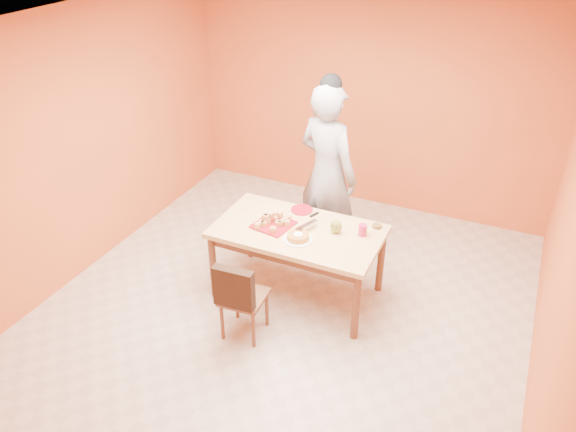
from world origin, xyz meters
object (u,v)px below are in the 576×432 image
at_px(dining_table, 298,238).
at_px(checker_tin, 377,226).
at_px(pastry_platter, 273,225).
at_px(sponge_cake, 298,236).
at_px(dining_chair, 243,296).
at_px(egg_ornament, 336,226).
at_px(person, 327,174).
at_px(magenta_glass, 363,230).
at_px(red_dinner_plate, 302,210).

bearing_deg(dining_table, checker_tin, 27.41).
height_order(pastry_platter, sponge_cake, sponge_cake).
xyz_separation_m(dining_chair, egg_ornament, (0.55, 0.85, 0.40)).
distance_m(dining_table, pastry_platter, 0.27).
bearing_deg(egg_ornament, pastry_platter, 174.85).
bearing_deg(pastry_platter, checker_tin, 22.61).
xyz_separation_m(person, pastry_platter, (-0.24, -0.82, -0.22)).
xyz_separation_m(dining_table, sponge_cake, (0.07, -0.16, 0.13)).
relative_size(person, egg_ornament, 13.72).
height_order(dining_chair, person, person).
relative_size(dining_table, checker_tin, 17.51).
height_order(egg_ornament, magenta_glass, egg_ornament).
height_order(person, egg_ornament, person).
bearing_deg(pastry_platter, person, 73.96).
bearing_deg(red_dinner_plate, checker_tin, 0.00).
bearing_deg(red_dinner_plate, sponge_cake, -70.33).
bearing_deg(pastry_platter, egg_ornament, 12.05).
height_order(sponge_cake, magenta_glass, magenta_glass).
relative_size(pastry_platter, red_dinner_plate, 1.53).
bearing_deg(pastry_platter, dining_table, 7.71).
relative_size(dining_table, sponge_cake, 7.85).
bearing_deg(dining_table, sponge_cake, -66.00).
bearing_deg(person, dining_table, 110.38).
xyz_separation_m(pastry_platter, red_dinner_plate, (0.13, 0.38, -0.00)).
bearing_deg(red_dinner_plate, dining_table, -72.45).
distance_m(pastry_platter, red_dinner_plate, 0.41).
bearing_deg(magenta_glass, person, 133.82).
xyz_separation_m(person, magenta_glass, (0.60, -0.63, -0.17)).
relative_size(person, red_dinner_plate, 8.88).
distance_m(sponge_cake, magenta_glass, 0.61).
relative_size(person, checker_tin, 21.67).
bearing_deg(checker_tin, egg_ornament, -141.82).
relative_size(dining_table, red_dinner_plate, 7.18).
xyz_separation_m(dining_chair, person, (0.20, 1.54, 0.56)).
relative_size(dining_table, pastry_platter, 4.71).
height_order(dining_table, dining_chair, dining_chair).
bearing_deg(magenta_glass, egg_ornament, -165.01).
xyz_separation_m(pastry_platter, checker_tin, (0.92, 0.38, 0.00)).
distance_m(magenta_glass, checker_tin, 0.21).
bearing_deg(pastry_platter, sponge_cake, -22.37).
height_order(dining_table, sponge_cake, sponge_cake).
bearing_deg(person, sponge_cake, 114.66).
bearing_deg(red_dinner_plate, pastry_platter, -109.33).
height_order(dining_chair, pastry_platter, dining_chair).
height_order(dining_chair, checker_tin, dining_chair).
xyz_separation_m(red_dinner_plate, sponge_cake, (0.18, -0.51, 0.03)).
height_order(dining_table, red_dinner_plate, red_dinner_plate).
bearing_deg(magenta_glass, sponge_cake, -148.12).
distance_m(dining_table, magenta_glass, 0.63).
bearing_deg(egg_ornament, sponge_cake, -154.15).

